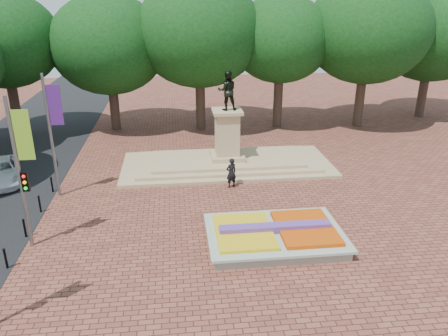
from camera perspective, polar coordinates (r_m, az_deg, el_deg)
name	(u,v)px	position (r m, az deg, el deg)	size (l,w,h in m)	color
ground	(246,222)	(22.41, 2.94, -7.12)	(90.00, 90.00, 0.00)	brown
flower_bed	(275,235)	(20.70, 6.71, -8.64)	(6.30, 4.30, 0.91)	gray
monument	(227,154)	(29.29, 0.41, 1.86)	(14.00, 6.00, 6.40)	tan
tree_row_back	(240,48)	(38.03, 2.13, 15.36)	(44.80, 8.80, 10.43)	#32241B
banner_poles	(19,170)	(20.44, -25.24, -0.21)	(0.88, 11.17, 7.00)	slate
bollard_row	(16,242)	(21.83, -25.57, -8.67)	(0.12, 13.12, 0.98)	black
van	(0,172)	(30.15, -27.20, -0.42)	(2.29, 4.96, 1.38)	silver
pedestrian	(231,173)	(26.01, 0.95, -0.64)	(0.67, 0.44, 1.84)	black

